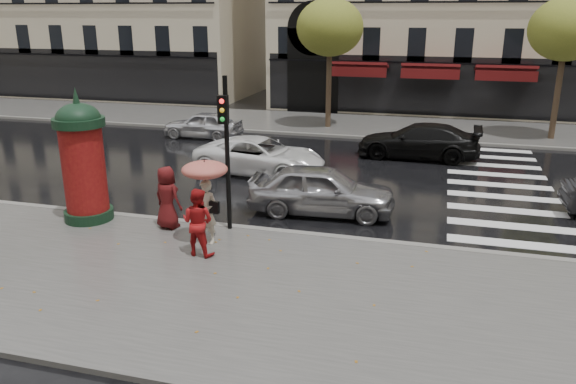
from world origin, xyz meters
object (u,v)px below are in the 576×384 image
(woman_red, at_px, (198,222))
(man_burgundy, at_px, (167,198))
(woman_umbrella, at_px, (206,188))
(morris_column, at_px, (83,158))
(car_silver, at_px, (322,190))
(traffic_light, at_px, (226,139))
(car_white, at_px, (260,156))
(car_far_silver, at_px, (203,125))
(car_black, at_px, (418,141))

(woman_red, distance_m, man_burgundy, 2.16)
(woman_red, bearing_deg, woman_umbrella, -77.00)
(morris_column, height_order, car_silver, morris_column)
(man_burgundy, xyz_separation_m, traffic_light, (1.69, 0.32, 1.69))
(woman_red, xyz_separation_m, traffic_light, (0.11, 1.79, 1.72))
(morris_column, height_order, car_white, morris_column)
(man_burgundy, distance_m, morris_column, 2.76)
(car_silver, distance_m, car_white, 4.93)
(man_burgundy, bearing_deg, car_white, -78.23)
(woman_umbrella, xyz_separation_m, traffic_light, (0.20, 1.02, 1.08))
(morris_column, bearing_deg, car_far_silver, 97.06)
(woman_red, bearing_deg, morris_column, -13.13)
(car_silver, relative_size, car_black, 0.88)
(car_black, height_order, car_far_silver, car_black)
(morris_column, height_order, traffic_light, traffic_light)
(car_white, distance_m, car_far_silver, 7.12)
(traffic_light, xyz_separation_m, car_white, (-1.04, 6.05, -2.01))
(woman_red, bearing_deg, traffic_light, -87.15)
(man_burgundy, bearing_deg, woman_umbrella, 172.23)
(car_black, bearing_deg, traffic_light, -23.06)
(traffic_light, distance_m, car_far_silver, 12.93)
(traffic_light, bearing_deg, woman_umbrella, -100.96)
(car_silver, xyz_separation_m, car_far_silver, (-7.89, 9.11, -0.10))
(woman_umbrella, distance_m, morris_column, 4.15)
(morris_column, relative_size, car_black, 0.76)
(car_silver, bearing_deg, man_burgundy, 120.14)
(woman_red, bearing_deg, car_far_silver, -60.62)
(car_white, bearing_deg, car_black, -48.51)
(car_silver, bearing_deg, traffic_light, 132.73)
(woman_red, relative_size, car_white, 0.35)
(woman_red, relative_size, car_black, 0.34)
(woman_umbrella, height_order, traffic_light, traffic_light)
(car_black, bearing_deg, man_burgundy, -29.63)
(morris_column, bearing_deg, woman_umbrella, -9.84)
(morris_column, height_order, car_far_silver, morris_column)
(woman_umbrella, bearing_deg, car_far_silver, 113.97)
(woman_umbrella, bearing_deg, morris_column, 170.16)
(traffic_light, distance_m, car_silver, 3.71)
(car_white, distance_m, car_black, 7.04)
(traffic_light, bearing_deg, car_silver, 46.86)
(man_burgundy, relative_size, car_white, 0.36)
(woman_umbrella, relative_size, car_white, 0.46)
(man_burgundy, height_order, car_far_silver, man_burgundy)
(morris_column, bearing_deg, man_burgundy, 0.00)
(woman_red, distance_m, car_white, 7.91)
(woman_umbrella, xyz_separation_m, man_burgundy, (-1.49, 0.71, -0.61))
(man_burgundy, xyz_separation_m, car_silver, (3.85, 2.63, -0.25))
(traffic_light, relative_size, car_far_silver, 1.10)
(woman_red, xyz_separation_m, car_black, (4.80, 11.94, -0.25))
(traffic_light, bearing_deg, woman_red, -93.48)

